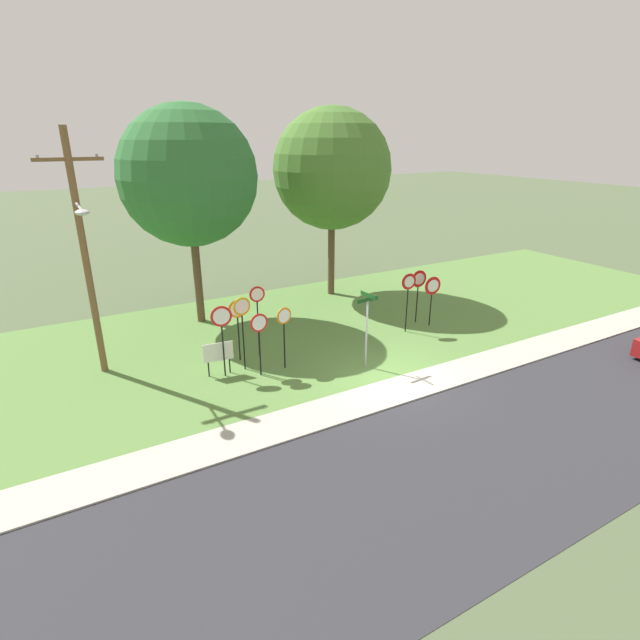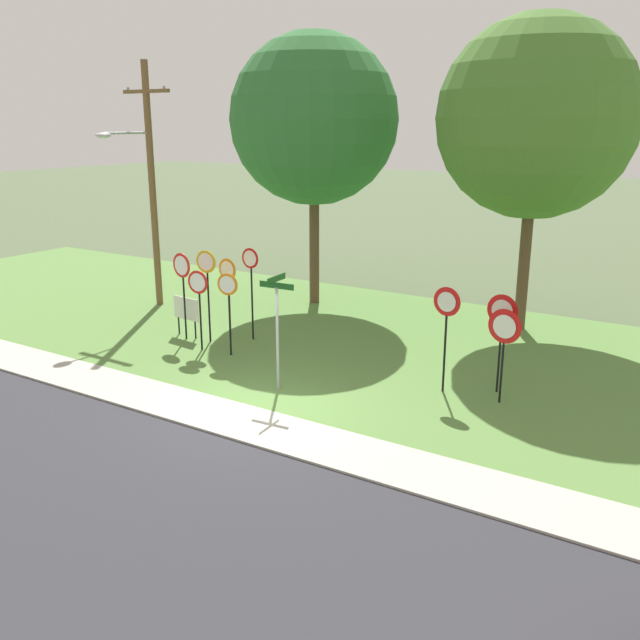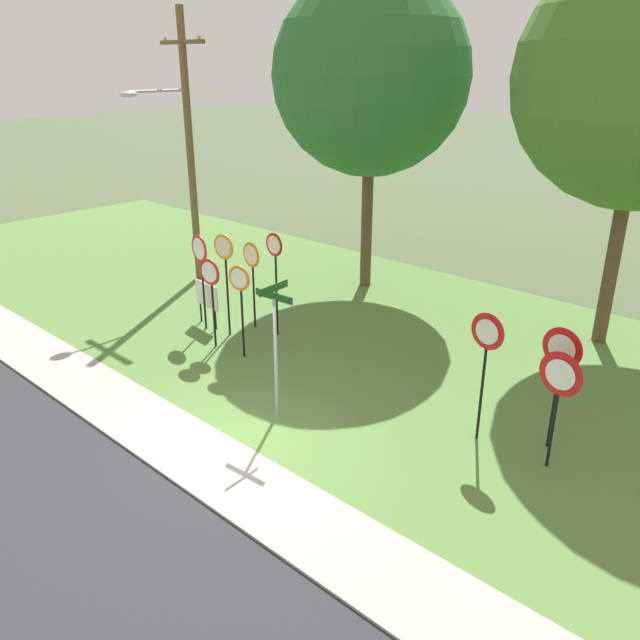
% 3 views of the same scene
% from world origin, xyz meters
% --- Properties ---
extents(ground_plane, '(160.00, 160.00, 0.00)m').
position_xyz_m(ground_plane, '(0.00, 0.00, 0.00)').
color(ground_plane, '#4C5B3D').
extents(road_asphalt, '(44.00, 6.40, 0.01)m').
position_xyz_m(road_asphalt, '(0.00, -4.80, 0.01)').
color(road_asphalt, '#2D2D33').
rests_on(road_asphalt, ground_plane).
extents(sidewalk_strip, '(44.00, 1.60, 0.06)m').
position_xyz_m(sidewalk_strip, '(0.00, -0.80, 0.03)').
color(sidewalk_strip, '#ADAA9E').
rests_on(sidewalk_strip, ground_plane).
extents(grass_median, '(44.00, 12.00, 0.04)m').
position_xyz_m(grass_median, '(0.00, 6.00, 0.02)').
color(grass_median, '#567F3D').
rests_on(grass_median, ground_plane).
extents(stop_sign_near_left, '(0.61, 0.10, 2.85)m').
position_xyz_m(stop_sign_near_left, '(-3.36, 4.19, 2.06)').
color(stop_sign_near_left, black).
rests_on(stop_sign_near_left, grass_median).
extents(stop_sign_near_right, '(0.67, 0.12, 2.83)m').
position_xyz_m(stop_sign_near_right, '(-4.32, 3.30, 2.07)').
color(stop_sign_near_right, black).
rests_on(stop_sign_near_right, grass_median).
extents(stop_sign_far_left, '(0.68, 0.11, 2.39)m').
position_xyz_m(stop_sign_far_left, '(-4.00, 2.55, 1.77)').
color(stop_sign_far_left, black).
rests_on(stop_sign_far_left, grass_median).
extents(stop_sign_far_center, '(0.75, 0.13, 2.69)m').
position_xyz_m(stop_sign_far_center, '(-5.15, 3.13, 2.01)').
color(stop_sign_far_center, black).
rests_on(stop_sign_far_center, grass_median).
extents(stop_sign_far_right, '(0.69, 0.11, 2.46)m').
position_xyz_m(stop_sign_far_right, '(-4.20, 4.12, 1.82)').
color(stop_sign_far_right, black).
rests_on(stop_sign_far_right, grass_median).
extents(stop_sign_center_tall, '(0.62, 0.14, 2.41)m').
position_xyz_m(stop_sign_center_tall, '(-2.98, 2.65, 1.76)').
color(stop_sign_center_tall, black).
rests_on(stop_sign_center_tall, grass_median).
extents(yield_sign_near_left, '(0.83, 0.14, 2.32)m').
position_xyz_m(yield_sign_near_left, '(4.70, 3.32, 1.77)').
color(yield_sign_near_left, black).
rests_on(yield_sign_near_left, grass_median).
extents(yield_sign_near_right, '(0.72, 0.12, 2.67)m').
position_xyz_m(yield_sign_near_right, '(3.27, 3.27, 2.04)').
color(yield_sign_near_right, black).
rests_on(yield_sign_near_right, grass_median).
extents(yield_sign_far_left, '(0.79, 0.12, 2.50)m').
position_xyz_m(yield_sign_far_left, '(4.43, 3.95, 1.91)').
color(yield_sign_far_left, black).
rests_on(yield_sign_far_left, grass_median).
extents(street_name_post, '(0.96, 0.82, 2.91)m').
position_xyz_m(street_name_post, '(-0.30, 1.26, 1.77)').
color(street_name_post, '#9EA0A8').
rests_on(street_name_post, grass_median).
extents(utility_pole, '(2.10, 2.40, 8.50)m').
position_xyz_m(utility_pole, '(-8.90, 5.64, 4.64)').
color(utility_pole, brown).
rests_on(utility_pole, grass_median).
extents(notice_board, '(1.10, 0.15, 1.25)m').
position_xyz_m(notice_board, '(-5.29, 3.36, 0.87)').
color(notice_board, black).
rests_on(notice_board, grass_median).
extents(oak_tree_left, '(5.90, 5.90, 9.51)m').
position_xyz_m(oak_tree_left, '(-4.23, 9.11, 6.58)').
color(oak_tree_left, brown).
rests_on(oak_tree_left, grass_median).
extents(oak_tree_right, '(6.03, 6.03, 9.59)m').
position_xyz_m(oak_tree_right, '(3.26, 9.75, 6.61)').
color(oak_tree_right, brown).
rests_on(oak_tree_right, grass_median).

